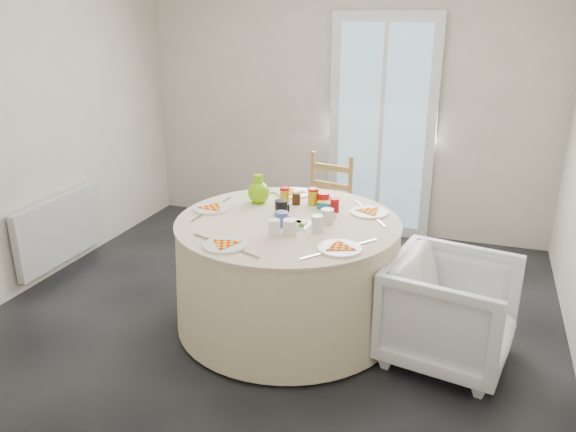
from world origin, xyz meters
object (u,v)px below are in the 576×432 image
(table, at_px, (288,273))
(armchair, at_px, (451,304))
(wooden_chair, at_px, (322,211))
(green_pitcher, at_px, (259,190))
(radiator, at_px, (61,229))

(table, relative_size, armchair, 2.08)
(wooden_chair, relative_size, green_pitcher, 4.55)
(armchair, relative_size, green_pitcher, 3.62)
(radiator, height_order, wooden_chair, wooden_chair)
(wooden_chair, bearing_deg, green_pitcher, -96.51)
(radiator, bearing_deg, armchair, -4.97)
(wooden_chair, distance_m, armchair, 1.66)
(radiator, xyz_separation_m, table, (2.07, -0.17, -0.01))
(table, bearing_deg, green_pitcher, 139.55)
(table, bearing_deg, armchair, -5.56)
(table, height_order, armchair, table)
(radiator, xyz_separation_m, green_pitcher, (1.75, 0.11, 0.49))
(armchair, bearing_deg, green_pitcher, 85.21)
(table, bearing_deg, wooden_chair, 93.44)
(table, relative_size, green_pitcher, 7.52)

